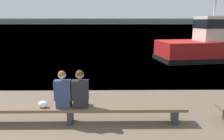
{
  "coord_description": "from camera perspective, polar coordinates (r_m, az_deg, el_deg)",
  "views": [
    {
      "loc": [
        1.4,
        -2.59,
        2.78
      ],
      "look_at": [
        1.5,
        5.99,
        0.81
      ],
      "focal_mm": 35.0,
      "sensor_mm": 36.0,
      "label": 1
    }
  ],
  "objects": [
    {
      "name": "tugboat_red",
      "position": [
        17.02,
        24.34,
        5.63
      ],
      "size": [
        7.64,
        4.0,
        6.05
      ],
      "rotation": [
        0.0,
        0.0,
        1.71
      ],
      "color": "#A81919",
      "rests_on": "water_surface"
    },
    {
      "name": "person_left",
      "position": [
        6.02,
        -12.67,
        -5.54
      ],
      "size": [
        0.44,
        0.37,
        1.03
      ],
      "color": "navy",
      "rests_on": "bench_main"
    },
    {
      "name": "water_surface",
      "position": [
        128.48,
        -1.36,
        11.65
      ],
      "size": [
        240.0,
        240.0,
        0.0
      ],
      "primitive_type": "plane",
      "color": "#5684A3",
      "rests_on": "ground"
    },
    {
      "name": "far_shoreline",
      "position": [
        194.69,
        -1.14,
        12.68
      ],
      "size": [
        600.0,
        12.0,
        4.12
      ],
      "primitive_type": "cube",
      "color": "#4C4C42",
      "rests_on": "ground"
    },
    {
      "name": "shopping_bag",
      "position": [
        6.26,
        -17.62,
        -8.54
      ],
      "size": [
        0.27,
        0.18,
        0.19
      ],
      "color": "white",
      "rests_on": "bench_main"
    },
    {
      "name": "person_right",
      "position": [
        5.94,
        -8.27,
        -5.44
      ],
      "size": [
        0.44,
        0.38,
        1.04
      ],
      "color": "black",
      "rests_on": "bench_main"
    },
    {
      "name": "bench_main",
      "position": [
        6.17,
        -10.89,
        -10.22
      ],
      "size": [
        6.35,
        0.45,
        0.46
      ],
      "color": "brown",
      "rests_on": "ground"
    }
  ]
}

